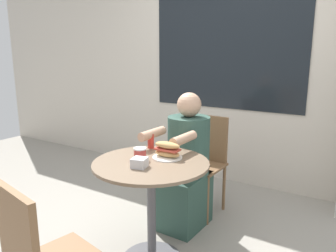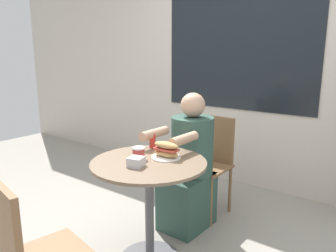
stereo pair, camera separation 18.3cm
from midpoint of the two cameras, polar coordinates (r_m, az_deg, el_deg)
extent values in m
cube|color=beige|center=(3.58, 11.79, 11.97)|extent=(8.00, 0.08, 2.80)
cube|color=black|center=(3.61, 8.62, 13.69)|extent=(1.69, 0.01, 1.34)
cylinder|color=brown|center=(2.16, -5.43, -6.51)|extent=(0.77, 0.77, 0.02)
cylinder|color=#515156|center=(2.30, -5.25, -14.89)|extent=(0.06, 0.06, 0.69)
cube|color=brown|center=(2.93, 3.81, -7.01)|extent=(0.39, 0.39, 0.02)
cube|color=brown|center=(3.02, 5.54, -2.13)|extent=(0.35, 0.04, 0.42)
cylinder|color=brown|center=(2.81, 5.00, -12.89)|extent=(0.03, 0.03, 0.43)
cylinder|color=brown|center=(2.97, -0.69, -11.41)|extent=(0.03, 0.03, 0.43)
cylinder|color=brown|center=(3.08, 8.02, -10.62)|extent=(0.03, 0.03, 0.43)
cylinder|color=brown|center=(3.23, 2.68, -9.42)|extent=(0.03, 0.03, 0.43)
cube|color=#2D4C42|center=(2.79, 0.87, -12.85)|extent=(0.34, 0.44, 0.45)
cylinder|color=#2D4C42|center=(2.68, 1.66, -3.38)|extent=(0.34, 0.34, 0.47)
sphere|color=tan|center=(2.60, 1.70, 3.72)|extent=(0.20, 0.20, 0.20)
cylinder|color=tan|center=(2.32, 0.47, -2.27)|extent=(0.08, 0.28, 0.07)
cylinder|color=tan|center=(2.47, -4.85, -1.36)|extent=(0.08, 0.28, 0.07)
cube|color=brown|center=(1.64, -27.79, -16.77)|extent=(0.35, 0.10, 0.42)
cylinder|color=white|center=(2.23, -2.47, -5.50)|extent=(0.20, 0.20, 0.01)
ellipsoid|color=tan|center=(2.22, -2.48, -4.83)|extent=(0.19, 0.08, 0.05)
cube|color=#B74233|center=(2.21, -2.49, -4.11)|extent=(0.17, 0.08, 0.01)
ellipsoid|color=tan|center=(2.20, -2.49, -3.38)|extent=(0.19, 0.08, 0.05)
cylinder|color=#B73D38|center=(2.19, -7.28, -5.00)|extent=(0.08, 0.08, 0.07)
cylinder|color=white|center=(2.18, -7.31, -3.95)|extent=(0.09, 0.09, 0.01)
cube|color=silver|center=(2.06, -7.52, -6.39)|extent=(0.11, 0.11, 0.06)
cylinder|color=red|center=(2.45, -5.16, -2.62)|extent=(0.05, 0.05, 0.11)
cone|color=white|center=(2.43, -5.19, -1.02)|extent=(0.04, 0.04, 0.03)
camera|label=1|loc=(0.09, -92.30, -0.52)|focal=35.00mm
camera|label=2|loc=(0.09, 87.70, 0.52)|focal=35.00mm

